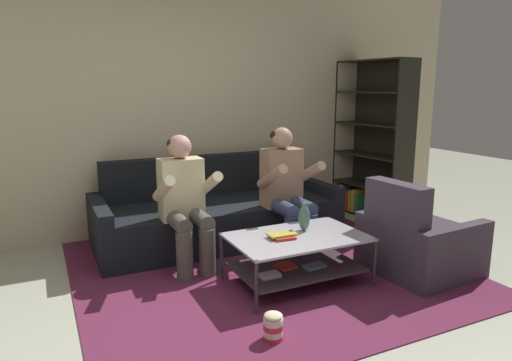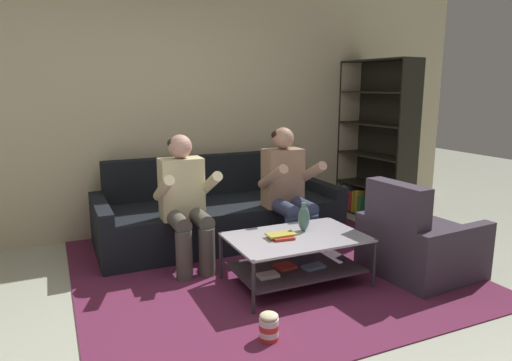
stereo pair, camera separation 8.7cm
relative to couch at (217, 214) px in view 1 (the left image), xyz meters
name	(u,v)px [view 1 (the left image)]	position (x,y,z in m)	size (l,w,h in m)	color
ground	(230,337)	(-0.62, -1.85, -0.28)	(16.80, 16.80, 0.00)	#B6BBA5
back_partition	(139,101)	(-0.62, 0.61, 1.17)	(8.40, 0.12, 2.90)	beige
couch	(217,214)	(0.00, 0.00, 0.00)	(2.49, 0.99, 0.86)	black
person_seated_left	(185,197)	(-0.51, -0.58, 0.37)	(0.50, 0.58, 1.19)	#514F45
person_seated_right	(287,185)	(0.51, -0.58, 0.38)	(0.50, 0.58, 1.21)	#343D5C
coffee_table	(297,252)	(0.19, -1.32, 0.00)	(1.09, 0.70, 0.41)	#B7B3BE
area_rug	(258,263)	(0.10, -0.79, -0.27)	(3.20, 3.26, 0.01)	#642342
vase	(304,217)	(0.32, -1.22, 0.25)	(0.10, 0.10, 0.24)	#476C60
book_stack	(282,236)	(0.07, -1.30, 0.15)	(0.23, 0.19, 0.04)	red
bookshelf	(371,152)	(2.12, 0.12, 0.52)	(0.45, 1.07, 1.91)	black
armchair	(417,243)	(1.26, -1.57, -0.01)	(0.86, 0.86, 0.83)	#3C323F
popcorn_tub	(273,327)	(-0.38, -2.00, -0.18)	(0.13, 0.13, 0.19)	red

